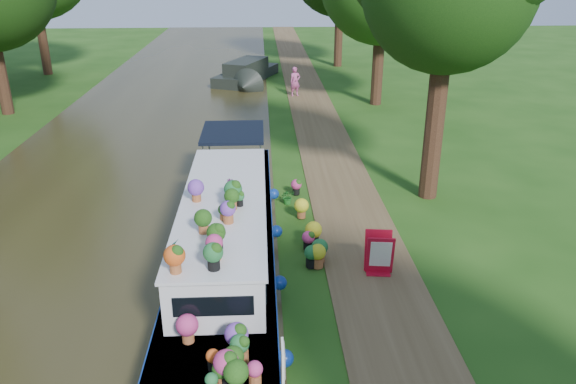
{
  "coord_description": "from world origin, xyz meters",
  "views": [
    {
      "loc": [
        -1.37,
        -12.96,
        6.91
      ],
      "look_at": [
        -0.7,
        0.45,
        1.3
      ],
      "focal_mm": 35.0,
      "sensor_mm": 36.0,
      "label": 1
    }
  ],
  "objects": [
    {
      "name": "plant_boat",
      "position": [
        -2.25,
        -1.31,
        0.85
      ],
      "size": [
        2.29,
        13.52,
        2.31
      ],
      "color": "silver",
      "rests_on": "canal_water"
    },
    {
      "name": "towpath",
      "position": [
        1.2,
        0.0,
        0.01
      ],
      "size": [
        2.2,
        100.0,
        0.03
      ],
      "primitive_type": "cube",
      "color": "brown",
      "rests_on": "ground"
    },
    {
      "name": "verge_plant",
      "position": [
        -0.6,
        2.63,
        0.23
      ],
      "size": [
        0.47,
        0.43,
        0.46
      ],
      "primitive_type": "imported",
      "rotation": [
        0.0,
        0.0,
        0.17
      ],
      "color": "#1E641F",
      "rests_on": "ground"
    },
    {
      "name": "second_boat",
      "position": [
        -2.19,
        20.98,
        0.52
      ],
      "size": [
        4.04,
        7.1,
        1.29
      ],
      "rotation": [
        0.0,
        0.0,
        -0.4
      ],
      "color": "black",
      "rests_on": "canal_water"
    },
    {
      "name": "canal_water",
      "position": [
        -6.0,
        0.0,
        0.01
      ],
      "size": [
        10.0,
        100.0,
        0.02
      ],
      "primitive_type": "cube",
      "color": "#2D2913",
      "rests_on": "ground"
    },
    {
      "name": "sandwich_board",
      "position": [
        1.33,
        -1.54,
        0.49
      ],
      "size": [
        0.66,
        0.57,
        1.01
      ],
      "rotation": [
        0.0,
        0.0,
        -0.12
      ],
      "color": "red",
      "rests_on": "towpath"
    },
    {
      "name": "ground",
      "position": [
        0.0,
        0.0,
        0.0
      ],
      "size": [
        100.0,
        100.0,
        0.0
      ],
      "primitive_type": "plane",
      "color": "#1D4611",
      "rests_on": "ground"
    },
    {
      "name": "pedestrian_pink",
      "position": [
        0.5,
        16.97,
        0.8
      ],
      "size": [
        0.64,
        0.5,
        1.54
      ],
      "primitive_type": "imported",
      "rotation": [
        0.0,
        0.0,
        0.27
      ],
      "color": "#D8597A",
      "rests_on": "towpath"
    }
  ]
}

